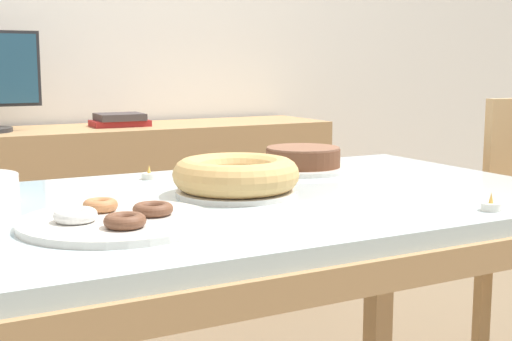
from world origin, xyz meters
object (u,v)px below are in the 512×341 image
object	(u,v)px
tealight_right_edge	(149,175)
tealight_left_edge	(491,206)
pastry_platter	(116,220)
book_stack	(120,120)
cake_chocolate_round	(303,160)
cake_golden_bundt	(236,177)

from	to	relation	value
tealight_right_edge	tealight_left_edge	size ratio (longest dim) A/B	1.00
pastry_platter	tealight_right_edge	distance (m)	0.53
book_stack	cake_chocolate_round	xyz separation A→B (m)	(0.16, -1.15, -0.04)
cake_chocolate_round	tealight_left_edge	size ratio (longest dim) A/B	6.91
pastry_platter	tealight_right_edge	world-z (taller)	same
tealight_right_edge	tealight_left_edge	distance (m)	0.86
tealight_right_edge	cake_chocolate_round	bearing A→B (deg)	-8.99
cake_golden_bundt	tealight_left_edge	xyz separation A→B (m)	(0.38, -0.40, -0.03)
book_stack	tealight_left_edge	bearing A→B (deg)	-83.37
cake_golden_bundt	tealight_left_edge	bearing A→B (deg)	-46.57
cake_golden_bundt	pastry_platter	size ratio (longest dim) A/B	0.80
tealight_right_edge	tealight_left_edge	xyz separation A→B (m)	(0.48, -0.71, 0.00)
book_stack	tealight_left_edge	xyz separation A→B (m)	(0.21, -1.80, -0.06)
book_stack	pastry_platter	size ratio (longest dim) A/B	0.64
book_stack	cake_chocolate_round	distance (m)	1.16
tealight_left_edge	pastry_platter	bearing A→B (deg)	161.79
book_stack	tealight_left_edge	world-z (taller)	book_stack
cake_golden_bundt	pastry_platter	world-z (taller)	cake_golden_bundt
cake_chocolate_round	tealight_left_edge	distance (m)	0.65
book_stack	tealight_left_edge	distance (m)	1.81
pastry_platter	tealight_left_edge	xyz separation A→B (m)	(0.72, -0.24, -0.00)
book_stack	pastry_platter	bearing A→B (deg)	-108.02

